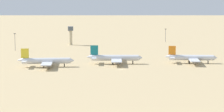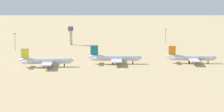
{
  "view_description": "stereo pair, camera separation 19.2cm",
  "coord_description": "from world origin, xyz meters",
  "px_view_note": "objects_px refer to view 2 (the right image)",
  "views": [
    {
      "loc": [
        -35.61,
        -275.36,
        49.56
      ],
      "look_at": [
        -4.14,
        20.36,
        6.0
      ],
      "focal_mm": 67.87,
      "sensor_mm": 36.0,
      "label": 1
    },
    {
      "loc": [
        -35.42,
        -275.38,
        49.56
      ],
      "look_at": [
        -4.14,
        20.36,
        6.0
      ],
      "focal_mm": 67.87,
      "sensor_mm": 36.0,
      "label": 2
    }
  ],
  "objects_px": {
    "parked_jet_teal_3": "(114,58)",
    "control_tower": "(71,34)",
    "light_pole_mid": "(15,41)",
    "parked_jet_yellow_2": "(46,61)",
    "parked_jet_orange_4": "(191,58)",
    "light_pole_east": "(166,34)"
  },
  "relations": [
    {
      "from": "parked_jet_teal_3",
      "to": "control_tower",
      "type": "distance_m",
      "value": 122.03
    },
    {
      "from": "control_tower",
      "to": "light_pole_mid",
      "type": "distance_m",
      "value": 62.69
    },
    {
      "from": "parked_jet_yellow_2",
      "to": "control_tower",
      "type": "height_order",
      "value": "control_tower"
    },
    {
      "from": "parked_jet_teal_3",
      "to": "parked_jet_orange_4",
      "type": "xyz_separation_m",
      "value": [
        55.27,
        -3.12,
        -0.27
      ]
    },
    {
      "from": "parked_jet_yellow_2",
      "to": "parked_jet_orange_4",
      "type": "distance_m",
      "value": 103.81
    },
    {
      "from": "light_pole_mid",
      "to": "light_pole_east",
      "type": "relative_size",
      "value": 1.11
    },
    {
      "from": "parked_jet_yellow_2",
      "to": "light_pole_mid",
      "type": "relative_size",
      "value": 2.53
    },
    {
      "from": "parked_jet_teal_3",
      "to": "light_pole_east",
      "type": "relative_size",
      "value": 2.93
    },
    {
      "from": "parked_jet_orange_4",
      "to": "light_pole_east",
      "type": "relative_size",
      "value": 2.75
    },
    {
      "from": "parked_jet_teal_3",
      "to": "parked_jet_yellow_2",
      "type": "bearing_deg",
      "value": -164.61
    },
    {
      "from": "light_pole_east",
      "to": "parked_jet_yellow_2",
      "type": "bearing_deg",
      "value": -129.62
    },
    {
      "from": "parked_jet_yellow_2",
      "to": "parked_jet_teal_3",
      "type": "distance_m",
      "value": 49.08
    },
    {
      "from": "parked_jet_yellow_2",
      "to": "light_pole_east",
      "type": "height_order",
      "value": "light_pole_east"
    },
    {
      "from": "parked_jet_teal_3",
      "to": "light_pole_east",
      "type": "distance_m",
      "value": 150.18
    },
    {
      "from": "light_pole_east",
      "to": "parked_jet_orange_4",
      "type": "bearing_deg",
      "value": -95.61
    },
    {
      "from": "parked_jet_teal_3",
      "to": "parked_jet_orange_4",
      "type": "height_order",
      "value": "parked_jet_teal_3"
    },
    {
      "from": "parked_jet_orange_4",
      "to": "light_pole_mid",
      "type": "height_order",
      "value": "light_pole_mid"
    },
    {
      "from": "control_tower",
      "to": "light_pole_east",
      "type": "bearing_deg",
      "value": 8.87
    },
    {
      "from": "control_tower",
      "to": "light_pole_mid",
      "type": "height_order",
      "value": "control_tower"
    },
    {
      "from": "control_tower",
      "to": "light_pole_mid",
      "type": "xyz_separation_m",
      "value": [
        -49.17,
        -38.83,
        -2.07
      ]
    },
    {
      "from": "control_tower",
      "to": "parked_jet_orange_4",
      "type": "bearing_deg",
      "value": -54.86
    },
    {
      "from": "parked_jet_teal_3",
      "to": "light_pole_mid",
      "type": "xyz_separation_m",
      "value": [
        -79.21,
        79.26,
        4.53
      ]
    }
  ]
}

